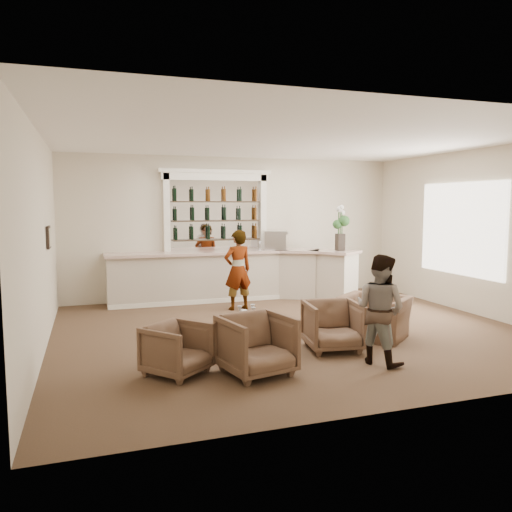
{
  "coord_description": "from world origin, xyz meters",
  "views": [
    {
      "loc": [
        -3.31,
        -7.91,
        2.22
      ],
      "look_at": [
        -0.36,
        0.9,
        1.24
      ],
      "focal_mm": 35.0,
      "sensor_mm": 36.0,
      "label": 1
    }
  ],
  "objects_px": {
    "armchair_left": "(177,349)",
    "flower_vase": "(340,225)",
    "guest": "(380,309)",
    "armchair_center": "(257,345)",
    "cocktail_table": "(248,336)",
    "bar_counter": "(235,275)",
    "sommelier": "(238,270)",
    "armchair_right": "(333,326)",
    "espresso_machine": "(275,240)",
    "armchair_far": "(374,316)"
  },
  "relations": [
    {
      "from": "armchair_left",
      "to": "flower_vase",
      "type": "relative_size",
      "value": 0.71
    },
    {
      "from": "guest",
      "to": "armchair_center",
      "type": "height_order",
      "value": "guest"
    },
    {
      "from": "flower_vase",
      "to": "cocktail_table",
      "type": "bearing_deg",
      "value": -134.77
    },
    {
      "from": "guest",
      "to": "armchair_center",
      "type": "xyz_separation_m",
      "value": [
        -1.77,
        0.1,
        -0.37
      ]
    },
    {
      "from": "bar_counter",
      "to": "flower_vase",
      "type": "bearing_deg",
      "value": -16.28
    },
    {
      "from": "cocktail_table",
      "to": "armchair_center",
      "type": "height_order",
      "value": "armchair_center"
    },
    {
      "from": "sommelier",
      "to": "armchair_left",
      "type": "bearing_deg",
      "value": 52.78
    },
    {
      "from": "sommelier",
      "to": "guest",
      "type": "relative_size",
      "value": 1.1
    },
    {
      "from": "armchair_left",
      "to": "armchair_center",
      "type": "xyz_separation_m",
      "value": [
        0.98,
        -0.32,
        0.06
      ]
    },
    {
      "from": "cocktail_table",
      "to": "bar_counter",
      "type": "bearing_deg",
      "value": 76.51
    },
    {
      "from": "cocktail_table",
      "to": "armchair_right",
      "type": "height_order",
      "value": "armchair_right"
    },
    {
      "from": "bar_counter",
      "to": "armchair_right",
      "type": "distance_m",
      "value": 4.26
    },
    {
      "from": "guest",
      "to": "cocktail_table",
      "type": "bearing_deg",
      "value": 29.2
    },
    {
      "from": "armchair_right",
      "to": "espresso_machine",
      "type": "height_order",
      "value": "espresso_machine"
    },
    {
      "from": "armchair_right",
      "to": "espresso_machine",
      "type": "distance_m",
      "value": 4.47
    },
    {
      "from": "cocktail_table",
      "to": "armchair_right",
      "type": "relative_size",
      "value": 0.76
    },
    {
      "from": "armchair_far",
      "to": "espresso_machine",
      "type": "relative_size",
      "value": 2.11
    },
    {
      "from": "armchair_right",
      "to": "espresso_machine",
      "type": "bearing_deg",
      "value": 89.42
    },
    {
      "from": "bar_counter",
      "to": "sommelier",
      "type": "xyz_separation_m",
      "value": [
        -0.23,
        -0.99,
        0.26
      ]
    },
    {
      "from": "flower_vase",
      "to": "sommelier",
      "type": "bearing_deg",
      "value": -173.02
    },
    {
      "from": "armchair_left",
      "to": "flower_vase",
      "type": "distance_m",
      "value": 6.08
    },
    {
      "from": "armchair_right",
      "to": "flower_vase",
      "type": "bearing_deg",
      "value": 69.27
    },
    {
      "from": "armchair_left",
      "to": "flower_vase",
      "type": "bearing_deg",
      "value": 1.21
    },
    {
      "from": "armchair_far",
      "to": "flower_vase",
      "type": "bearing_deg",
      "value": 122.4
    },
    {
      "from": "espresso_machine",
      "to": "guest",
      "type": "bearing_deg",
      "value": -72.68
    },
    {
      "from": "cocktail_table",
      "to": "armchair_far",
      "type": "distance_m",
      "value": 2.28
    },
    {
      "from": "flower_vase",
      "to": "bar_counter",
      "type": "bearing_deg",
      "value": 163.72
    },
    {
      "from": "armchair_left",
      "to": "armchair_center",
      "type": "relative_size",
      "value": 0.86
    },
    {
      "from": "espresso_machine",
      "to": "armchair_center",
      "type": "bearing_deg",
      "value": -91.77
    },
    {
      "from": "guest",
      "to": "armchair_far",
      "type": "relative_size",
      "value": 1.45
    },
    {
      "from": "sommelier",
      "to": "armchair_left",
      "type": "relative_size",
      "value": 2.27
    },
    {
      "from": "armchair_left",
      "to": "armchair_right",
      "type": "distance_m",
      "value": 2.45
    },
    {
      "from": "armchair_right",
      "to": "armchair_far",
      "type": "relative_size",
      "value": 0.78
    },
    {
      "from": "armchair_right",
      "to": "flower_vase",
      "type": "xyz_separation_m",
      "value": [
        2.0,
        3.57,
        1.35
      ]
    },
    {
      "from": "bar_counter",
      "to": "armchair_far",
      "type": "bearing_deg",
      "value": -70.8
    },
    {
      "from": "guest",
      "to": "flower_vase",
      "type": "height_order",
      "value": "flower_vase"
    },
    {
      "from": "armchair_center",
      "to": "armchair_right",
      "type": "xyz_separation_m",
      "value": [
        1.45,
        0.67,
        -0.02
      ]
    },
    {
      "from": "bar_counter",
      "to": "guest",
      "type": "xyz_separation_m",
      "value": [
        0.63,
        -5.02,
        0.19
      ]
    },
    {
      "from": "armchair_center",
      "to": "flower_vase",
      "type": "bearing_deg",
      "value": 38.2
    },
    {
      "from": "cocktail_table",
      "to": "guest",
      "type": "relative_size",
      "value": 0.41
    },
    {
      "from": "sommelier",
      "to": "flower_vase",
      "type": "relative_size",
      "value": 1.62
    },
    {
      "from": "sommelier",
      "to": "armchair_far",
      "type": "xyz_separation_m",
      "value": [
        1.55,
        -2.8,
        -0.5
      ]
    },
    {
      "from": "armchair_left",
      "to": "armchair_far",
      "type": "height_order",
      "value": "armchair_far"
    },
    {
      "from": "bar_counter",
      "to": "espresso_machine",
      "type": "relative_size",
      "value": 11.46
    },
    {
      "from": "flower_vase",
      "to": "armchair_left",
      "type": "bearing_deg",
      "value": -138.47
    },
    {
      "from": "sommelier",
      "to": "armchair_center",
      "type": "distance_m",
      "value": 4.06
    },
    {
      "from": "bar_counter",
      "to": "espresso_machine",
      "type": "xyz_separation_m",
      "value": [
        1.0,
        0.06,
        0.79
      ]
    },
    {
      "from": "bar_counter",
      "to": "flower_vase",
      "type": "distance_m",
      "value": 2.67
    },
    {
      "from": "armchair_center",
      "to": "guest",
      "type": "bearing_deg",
      "value": -15.84
    },
    {
      "from": "flower_vase",
      "to": "armchair_right",
      "type": "bearing_deg",
      "value": -119.31
    }
  ]
}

